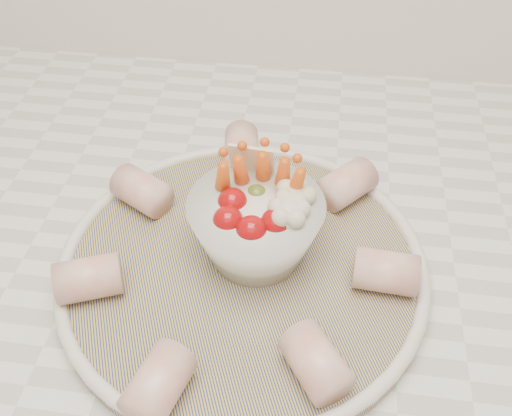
# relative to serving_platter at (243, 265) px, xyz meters

# --- Properties ---
(serving_platter) EXTENTS (0.43, 0.43, 0.02)m
(serving_platter) POSITION_rel_serving_platter_xyz_m (0.00, 0.00, 0.00)
(serving_platter) COLOR navy
(serving_platter) RESTS_ON kitchen_counter
(veggie_bowl) EXTENTS (0.12, 0.12, 0.10)m
(veggie_bowl) POSITION_rel_serving_platter_xyz_m (0.01, 0.01, 0.04)
(veggie_bowl) COLOR silver
(veggie_bowl) RESTS_ON serving_platter
(cured_meat_rolls) EXTENTS (0.30, 0.33, 0.04)m
(cured_meat_rolls) POSITION_rel_serving_platter_xyz_m (-0.00, 0.00, 0.02)
(cured_meat_rolls) COLOR #BF5E57
(cured_meat_rolls) RESTS_ON serving_platter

